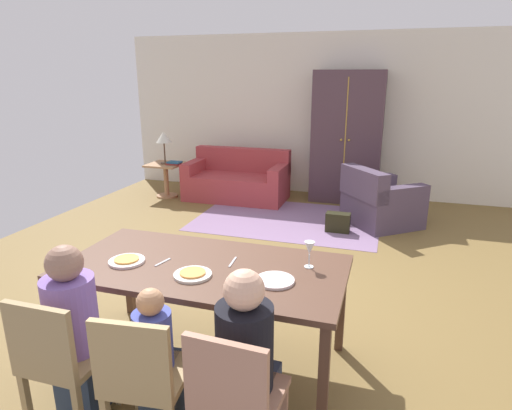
# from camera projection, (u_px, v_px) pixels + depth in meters

# --- Properties ---
(ground_plane) EXTENTS (7.07, 6.41, 0.02)m
(ground_plane) POSITION_uv_depth(u_px,v_px,m) (271.00, 265.00, 4.84)
(ground_plane) COLOR brown
(back_wall) EXTENTS (7.07, 0.10, 2.70)m
(back_wall) POSITION_uv_depth(u_px,v_px,m) (323.00, 116.00, 7.43)
(back_wall) COLOR silver
(back_wall) RESTS_ON ground_plane
(dining_table) EXTENTS (1.94, 0.96, 0.76)m
(dining_table) POSITION_uv_depth(u_px,v_px,m) (204.00, 274.00, 3.02)
(dining_table) COLOR brown
(dining_table) RESTS_ON ground_plane
(plate_near_man) EXTENTS (0.25, 0.25, 0.02)m
(plate_near_man) POSITION_uv_depth(u_px,v_px,m) (127.00, 261.00, 3.04)
(plate_near_man) COLOR white
(plate_near_man) RESTS_ON dining_table
(pizza_near_man) EXTENTS (0.17, 0.17, 0.01)m
(pizza_near_man) POSITION_uv_depth(u_px,v_px,m) (127.00, 259.00, 3.03)
(pizza_near_man) COLOR gold
(pizza_near_man) RESTS_ON plate_near_man
(plate_near_child) EXTENTS (0.25, 0.25, 0.02)m
(plate_near_child) POSITION_uv_depth(u_px,v_px,m) (193.00, 275.00, 2.83)
(plate_near_child) COLOR white
(plate_near_child) RESTS_ON dining_table
(pizza_near_child) EXTENTS (0.17, 0.17, 0.01)m
(pizza_near_child) POSITION_uv_depth(u_px,v_px,m) (193.00, 273.00, 2.83)
(pizza_near_child) COLOR #E79341
(pizza_near_child) RESTS_ON plate_near_child
(plate_near_woman) EXTENTS (0.25, 0.25, 0.02)m
(plate_near_woman) POSITION_uv_depth(u_px,v_px,m) (275.00, 280.00, 2.75)
(plate_near_woman) COLOR silver
(plate_near_woman) RESTS_ON dining_table
(wine_glass) EXTENTS (0.07, 0.07, 0.19)m
(wine_glass) POSITION_uv_depth(u_px,v_px,m) (309.00, 249.00, 2.93)
(wine_glass) COLOR silver
(wine_glass) RESTS_ON dining_table
(fork) EXTENTS (0.05, 0.15, 0.01)m
(fork) POSITION_uv_depth(u_px,v_px,m) (163.00, 262.00, 3.04)
(fork) COLOR silver
(fork) RESTS_ON dining_table
(knife) EXTENTS (0.03, 0.17, 0.01)m
(knife) POSITION_uv_depth(u_px,v_px,m) (233.00, 262.00, 3.04)
(knife) COLOR silver
(knife) RESTS_ON dining_table
(dining_chair_man) EXTENTS (0.42, 0.42, 0.87)m
(dining_chair_man) POSITION_uv_depth(u_px,v_px,m) (58.00, 356.00, 2.46)
(dining_chair_man) COLOR #9C8051
(dining_chair_man) RESTS_ON ground_plane
(person_man) EXTENTS (0.30, 0.40, 1.11)m
(person_man) POSITION_uv_depth(u_px,v_px,m) (79.00, 336.00, 2.61)
(person_man) COLOR #293953
(person_man) RESTS_ON ground_plane
(dining_chair_child) EXTENTS (0.47, 0.47, 0.87)m
(dining_chair_child) POSITION_uv_depth(u_px,v_px,m) (143.00, 375.00, 2.30)
(dining_chair_child) COLOR tan
(dining_chair_child) RESTS_ON ground_plane
(person_child) EXTENTS (0.22, 0.30, 0.92)m
(person_child) POSITION_uv_depth(u_px,v_px,m) (158.00, 365.00, 2.48)
(person_child) COLOR #2E3B4C
(person_child) RESTS_ON ground_plane
(dining_chair_woman) EXTENTS (0.44, 0.44, 0.87)m
(dining_chair_woman) POSITION_uv_depth(u_px,v_px,m) (235.00, 396.00, 2.15)
(dining_chair_woman) COLOR #AE795F
(dining_chair_woman) RESTS_ON ground_plane
(person_woman) EXTENTS (0.30, 0.41, 1.11)m
(person_woman) POSITION_uv_depth(u_px,v_px,m) (247.00, 370.00, 2.31)
(person_woman) COLOR #303952
(person_woman) RESTS_ON ground_plane
(area_rug) EXTENTS (2.60, 1.80, 0.01)m
(area_rug) POSITION_uv_depth(u_px,v_px,m) (287.00, 219.00, 6.33)
(area_rug) COLOR gray
(area_rug) RESTS_ON ground_plane
(couch) EXTENTS (1.67, 0.86, 0.82)m
(couch) POSITION_uv_depth(u_px,v_px,m) (237.00, 181.00, 7.33)
(couch) COLOR #A4383C
(couch) RESTS_ON ground_plane
(armchair) EXTENTS (1.20, 1.20, 0.82)m
(armchair) POSITION_uv_depth(u_px,v_px,m) (380.00, 203.00, 6.03)
(armchair) COLOR #4F4054
(armchair) RESTS_ON ground_plane
(armoire) EXTENTS (1.10, 0.59, 2.10)m
(armoire) POSITION_uv_depth(u_px,v_px,m) (347.00, 138.00, 7.02)
(armoire) COLOR #49333C
(armoire) RESTS_ON ground_plane
(side_table) EXTENTS (0.56, 0.56, 0.58)m
(side_table) POSITION_uv_depth(u_px,v_px,m) (166.00, 175.00, 7.42)
(side_table) COLOR #A67851
(side_table) RESTS_ON ground_plane
(table_lamp) EXTENTS (0.26, 0.26, 0.54)m
(table_lamp) POSITION_uv_depth(u_px,v_px,m) (164.00, 138.00, 7.24)
(table_lamp) COLOR brown
(table_lamp) RESTS_ON side_table
(book_lower) EXTENTS (0.22, 0.16, 0.03)m
(book_lower) POSITION_uv_depth(u_px,v_px,m) (174.00, 164.00, 7.28)
(book_lower) COLOR #A32F2D
(book_lower) RESTS_ON side_table
(book_upper) EXTENTS (0.22, 0.16, 0.03)m
(book_upper) POSITION_uv_depth(u_px,v_px,m) (175.00, 162.00, 7.25)
(book_upper) COLOR #225278
(book_upper) RESTS_ON book_lower
(handbag) EXTENTS (0.32, 0.16, 0.26)m
(handbag) POSITION_uv_depth(u_px,v_px,m) (338.00, 222.00, 5.80)
(handbag) COLOR black
(handbag) RESTS_ON ground_plane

